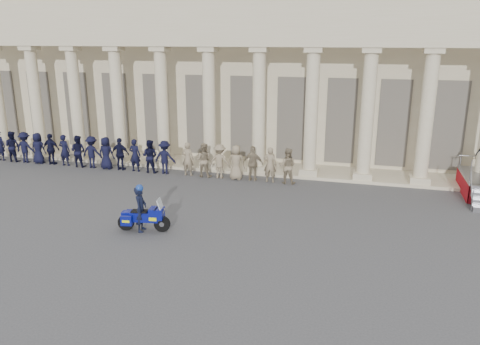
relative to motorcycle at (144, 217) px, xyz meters
name	(u,v)px	position (x,y,z in m)	size (l,w,h in m)	color
ground	(172,229)	(0.90, 0.38, -0.53)	(90.00, 90.00, 0.00)	#3F3F41
building	(264,74)	(0.90, 15.13, 3.99)	(40.00, 12.50, 9.00)	#C2B491
officer_rank	(116,154)	(-5.13, 7.05, 0.33)	(18.93, 0.65, 1.72)	black
motorcycle	(144,217)	(0.00, 0.00, 0.00)	(1.91, 0.89, 1.23)	black
rider	(141,208)	(-0.10, -0.02, 0.34)	(0.49, 0.66, 1.75)	black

